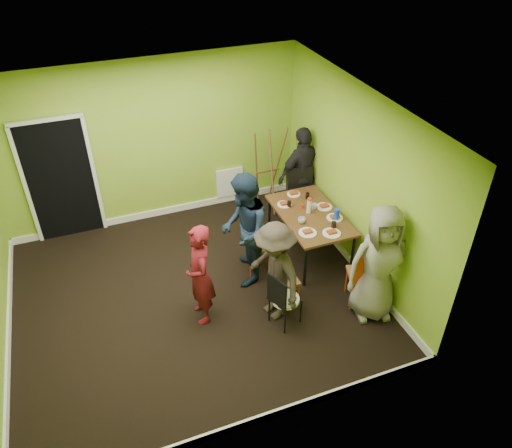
% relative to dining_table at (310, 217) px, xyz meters
% --- Properties ---
extents(ground, '(5.00, 5.00, 0.00)m').
position_rel_dining_table_xyz_m(ground, '(-1.98, -0.32, -0.70)').
color(ground, black).
rests_on(ground, ground).
extents(room_walls, '(5.04, 4.54, 2.82)m').
position_rel_dining_table_xyz_m(room_walls, '(-2.00, -0.28, 0.29)').
color(room_walls, '#90A92B').
rests_on(room_walls, ground).
extents(dining_table, '(0.90, 1.50, 0.75)m').
position_rel_dining_table_xyz_m(dining_table, '(0.00, 0.00, 0.00)').
color(dining_table, black).
rests_on(dining_table, ground).
extents(chair_left_far, '(0.54, 0.54, 1.07)m').
position_rel_dining_table_xyz_m(chair_left_far, '(-0.92, -0.08, -0.10)').
color(chair_left_far, '#DC4414').
rests_on(chair_left_far, ground).
extents(chair_left_near, '(0.36, 0.35, 0.85)m').
position_rel_dining_table_xyz_m(chair_left_near, '(-0.87, -0.87, -0.22)').
color(chair_left_near, '#DC4414').
rests_on(chair_left_near, ground).
extents(chair_back_end, '(0.49, 0.56, 1.04)m').
position_rel_dining_table_xyz_m(chair_back_end, '(0.23, 0.88, 0.04)').
color(chair_back_end, '#DC4414').
rests_on(chair_back_end, ground).
extents(chair_front_end, '(0.52, 0.52, 1.00)m').
position_rel_dining_table_xyz_m(chair_front_end, '(0.20, -1.33, -0.14)').
color(chair_front_end, '#DC4414').
rests_on(chair_front_end, ground).
extents(chair_bentwood, '(0.44, 0.43, 0.86)m').
position_rel_dining_table_xyz_m(chair_bentwood, '(-1.01, -1.27, -0.22)').
color(chair_bentwood, black).
rests_on(chair_bentwood, ground).
extents(easel, '(0.62, 0.58, 1.55)m').
position_rel_dining_table_xyz_m(easel, '(-0.08, 1.49, 0.07)').
color(easel, brown).
rests_on(easel, ground).
extents(plate_near_left, '(0.23, 0.23, 0.01)m').
position_rel_dining_table_xyz_m(plate_near_left, '(-0.27, 0.37, 0.06)').
color(plate_near_left, white).
rests_on(plate_near_left, dining_table).
extents(plate_near_right, '(0.26, 0.26, 0.01)m').
position_rel_dining_table_xyz_m(plate_near_right, '(-0.25, -0.43, 0.06)').
color(plate_near_right, white).
rests_on(plate_near_right, dining_table).
extents(plate_far_back, '(0.22, 0.22, 0.01)m').
position_rel_dining_table_xyz_m(plate_far_back, '(-0.01, 0.60, 0.06)').
color(plate_far_back, white).
rests_on(plate_far_back, dining_table).
extents(plate_far_front, '(0.27, 0.27, 0.01)m').
position_rel_dining_table_xyz_m(plate_far_front, '(0.06, -0.57, 0.06)').
color(plate_far_front, white).
rests_on(plate_far_front, dining_table).
extents(plate_wall_back, '(0.25, 0.25, 0.01)m').
position_rel_dining_table_xyz_m(plate_wall_back, '(0.28, 0.09, 0.06)').
color(plate_wall_back, white).
rests_on(plate_wall_back, dining_table).
extents(plate_wall_front, '(0.25, 0.25, 0.01)m').
position_rel_dining_table_xyz_m(plate_wall_front, '(0.29, -0.24, 0.06)').
color(plate_wall_front, white).
rests_on(plate_wall_front, dining_table).
extents(thermos, '(0.07, 0.07, 0.22)m').
position_rel_dining_table_xyz_m(thermos, '(-0.01, 0.04, 0.17)').
color(thermos, white).
rests_on(thermos, dining_table).
extents(blue_bottle, '(0.08, 0.08, 0.19)m').
position_rel_dining_table_xyz_m(blue_bottle, '(0.30, -0.28, 0.15)').
color(blue_bottle, blue).
rests_on(blue_bottle, dining_table).
extents(orange_bottle, '(0.04, 0.04, 0.08)m').
position_rel_dining_table_xyz_m(orange_bottle, '(-0.05, 0.18, 0.09)').
color(orange_bottle, '#DC4414').
rests_on(orange_bottle, dining_table).
extents(glass_mid, '(0.06, 0.06, 0.10)m').
position_rel_dining_table_xyz_m(glass_mid, '(-0.22, 0.30, 0.10)').
color(glass_mid, black).
rests_on(glass_mid, dining_table).
extents(glass_back, '(0.06, 0.06, 0.10)m').
position_rel_dining_table_xyz_m(glass_back, '(0.15, 0.41, 0.10)').
color(glass_back, black).
rests_on(glass_back, dining_table).
extents(glass_front, '(0.07, 0.07, 0.10)m').
position_rel_dining_table_xyz_m(glass_front, '(0.16, -0.45, 0.11)').
color(glass_front, black).
rests_on(glass_front, dining_table).
extents(cup_a, '(0.11, 0.11, 0.09)m').
position_rel_dining_table_xyz_m(cup_a, '(-0.23, -0.17, 0.10)').
color(cup_a, white).
rests_on(cup_a, dining_table).
extents(cup_b, '(0.09, 0.09, 0.09)m').
position_rel_dining_table_xyz_m(cup_b, '(0.11, 0.10, 0.10)').
color(cup_b, white).
rests_on(cup_b, dining_table).
extents(person_standing, '(0.38, 0.56, 1.49)m').
position_rel_dining_table_xyz_m(person_standing, '(-1.96, -0.76, 0.05)').
color(person_standing, maroon).
rests_on(person_standing, ground).
extents(person_left_far, '(0.92, 1.03, 1.75)m').
position_rel_dining_table_xyz_m(person_left_far, '(-1.15, -0.20, 0.18)').
color(person_left_far, '#142233').
rests_on(person_left_far, ground).
extents(person_left_near, '(0.76, 1.07, 1.50)m').
position_rel_dining_table_xyz_m(person_left_near, '(-1.03, -1.05, 0.05)').
color(person_left_near, '#2E261E').
rests_on(person_left_near, ground).
extents(person_back_end, '(1.05, 0.61, 1.68)m').
position_rel_dining_table_xyz_m(person_back_end, '(0.35, 1.02, 0.14)').
color(person_back_end, black).
rests_on(person_back_end, ground).
extents(person_front_end, '(0.95, 0.74, 1.73)m').
position_rel_dining_table_xyz_m(person_front_end, '(0.24, -1.52, 0.17)').
color(person_front_end, gray).
rests_on(person_front_end, ground).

